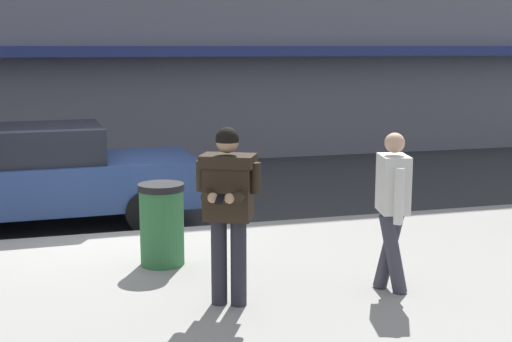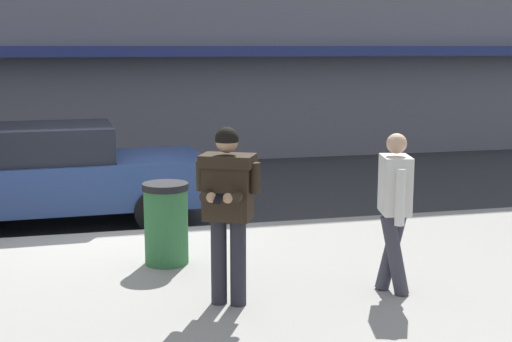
{
  "view_description": "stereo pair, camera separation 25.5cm",
  "coord_description": "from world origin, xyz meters",
  "px_view_note": "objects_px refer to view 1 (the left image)",
  "views": [
    {
      "loc": [
        -0.51,
        -10.07,
        2.71
      ],
      "look_at": [
        1.41,
        -3.38,
        1.49
      ],
      "focal_mm": 50.0,
      "sensor_mm": 36.0,
      "label": 1
    },
    {
      "loc": [
        -0.26,
        -10.14,
        2.71
      ],
      "look_at": [
        1.41,
        -3.38,
        1.49
      ],
      "focal_mm": 50.0,
      "sensor_mm": 36.0,
      "label": 2
    }
  ],
  "objects_px": {
    "parked_sedan_mid": "(42,175)",
    "trash_bin": "(162,224)",
    "pedestrian_in_light_coat": "(393,202)",
    "man_texting_on_phone": "(228,197)"
  },
  "relations": [
    {
      "from": "parked_sedan_mid",
      "to": "trash_bin",
      "type": "bearing_deg",
      "value": -64.12
    },
    {
      "from": "man_texting_on_phone",
      "to": "trash_bin",
      "type": "distance_m",
      "value": 1.71
    },
    {
      "from": "man_texting_on_phone",
      "to": "trash_bin",
      "type": "bearing_deg",
      "value": 105.85
    },
    {
      "from": "man_texting_on_phone",
      "to": "pedestrian_in_light_coat",
      "type": "bearing_deg",
      "value": -1.77
    },
    {
      "from": "man_texting_on_phone",
      "to": "pedestrian_in_light_coat",
      "type": "distance_m",
      "value": 1.76
    },
    {
      "from": "parked_sedan_mid",
      "to": "pedestrian_in_light_coat",
      "type": "xyz_separation_m",
      "value": [
        3.58,
        -4.44,
        0.32
      ]
    },
    {
      "from": "parked_sedan_mid",
      "to": "man_texting_on_phone",
      "type": "height_order",
      "value": "man_texting_on_phone"
    },
    {
      "from": "man_texting_on_phone",
      "to": "pedestrian_in_light_coat",
      "type": "relative_size",
      "value": 1.06
    },
    {
      "from": "pedestrian_in_light_coat",
      "to": "man_texting_on_phone",
      "type": "bearing_deg",
      "value": 178.23
    },
    {
      "from": "parked_sedan_mid",
      "to": "pedestrian_in_light_coat",
      "type": "height_order",
      "value": "pedestrian_in_light_coat"
    }
  ]
}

